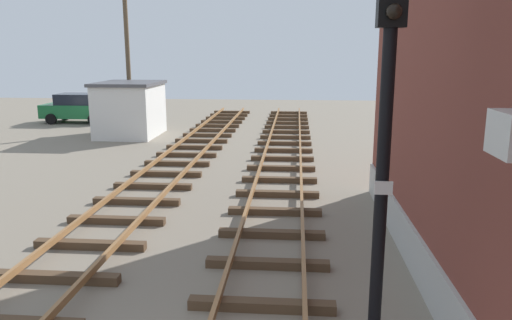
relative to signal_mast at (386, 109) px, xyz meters
The scene contains 4 objects.
signal_mast is the anchor object (origin of this frame).
control_hut 20.73m from the signal_mast, 118.03° to the left, with size 3.00×3.80×2.76m.
parked_car_green 27.02m from the signal_mast, 122.54° to the left, with size 4.20×2.04×1.76m.
utility_pole_far 22.64m from the signal_mast, 117.12° to the left, with size 1.80×0.24×8.91m.
Camera 1 is at (1.13, -4.29, 4.30)m, focal length 34.84 mm.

